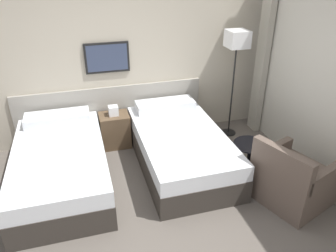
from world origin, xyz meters
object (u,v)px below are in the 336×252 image
bed_near_door (61,165)px  bed_near_window (180,147)px  armchair (292,181)px  side_table (250,153)px  floor_lamp (237,45)px  nightstand (115,129)px

bed_near_door → bed_near_window: same height
bed_near_window → armchair: size_ratio=2.11×
side_table → floor_lamp: bearing=76.9°
bed_near_door → side_table: 2.43m
nightstand → side_table: 2.04m
armchair → bed_near_window: bearing=23.3°
bed_near_door → floor_lamp: floor_lamp is taller
bed_near_window → armchair: 1.51m
floor_lamp → side_table: bearing=-103.1°
bed_near_door → floor_lamp: 2.97m
armchair → bed_near_door: bearing=47.4°
bed_near_door → floor_lamp: size_ratio=1.20×
nightstand → side_table: size_ratio=1.35×
floor_lamp → armchair: floor_lamp is taller
bed_near_window → armchair: (1.03, -1.10, 0.00)m
side_table → bed_near_window: bearing=147.2°
bed_near_door → nightstand: 1.11m
bed_near_door → armchair: 2.84m
bed_near_window → nightstand: nightstand is taller
bed_near_window → bed_near_door: bearing=180.0°
bed_near_window → side_table: bearing=-32.8°
nightstand → floor_lamp: (1.85, -0.14, 1.19)m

